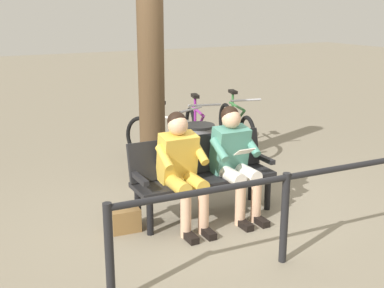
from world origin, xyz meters
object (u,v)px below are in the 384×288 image
object	(u,v)px
tree_trunk	(151,67)
litter_bin	(199,152)
bench	(201,170)
bicycle_silver	(168,141)
person_companion	(182,165)
handbag	(126,221)
person_reading	(234,156)
bicycle_black	(198,133)
bicycle_red	(236,128)

from	to	relation	value
tree_trunk	litter_bin	distance (m)	1.29
bench	tree_trunk	size ratio (longest dim) A/B	0.53
tree_trunk	bicycle_silver	size ratio (longest dim) A/B	1.95
bench	bicycle_silver	bearing A→B (deg)	-102.49
person_companion	handbag	world-z (taller)	person_companion
handbag	bench	bearing A→B (deg)	-175.90
person_reading	handbag	bearing A→B (deg)	-3.86
handbag	bicycle_black	xyz separation A→B (m)	(-1.93, -2.01, 0.24)
litter_bin	bench	bearing A→B (deg)	62.89
person_reading	bicycle_red	size ratio (longest dim) A/B	0.73
bicycle_silver	bench	bearing A→B (deg)	-37.97
person_companion	bicycle_black	xyz separation A→B (m)	(-1.34, -2.11, -0.30)
bicycle_red	bicycle_black	size ratio (longest dim) A/B	1.01
tree_trunk	bicycle_red	size ratio (longest dim) A/B	1.83
bench	tree_trunk	distance (m)	1.55
bicycle_silver	litter_bin	bearing A→B (deg)	-17.30
handbag	bicycle_silver	size ratio (longest dim) A/B	0.19
bench	bicycle_silver	size ratio (longest dim) A/B	1.04
litter_bin	bicycle_red	world-z (taller)	bicycle_red
bicycle_black	bicycle_red	bearing A→B (deg)	109.14
handbag	bicycle_silver	world-z (taller)	bicycle_silver
tree_trunk	bicycle_silver	distance (m)	1.37
person_reading	handbag	size ratio (longest dim) A/B	4.00
tree_trunk	bicycle_silver	bearing A→B (deg)	-130.58
tree_trunk	bicycle_black	bearing A→B (deg)	-144.48
person_reading	person_companion	xyz separation A→B (m)	(0.64, -0.01, -0.00)
handbag	tree_trunk	world-z (taller)	tree_trunk
tree_trunk	handbag	bearing A→B (deg)	55.55
bench	tree_trunk	bearing A→B (deg)	-85.66
person_reading	bicycle_red	distance (m)	2.61
litter_bin	bicycle_silver	distance (m)	0.75
person_reading	bicycle_red	world-z (taller)	person_reading
person_companion	litter_bin	xyz separation A→B (m)	(-0.83, -1.15, -0.29)
person_companion	bench	bearing A→B (deg)	-152.84
bicycle_red	bicycle_silver	bearing A→B (deg)	-65.84
person_companion	tree_trunk	xyz separation A→B (m)	(-0.25, -1.33, 0.85)
person_companion	handbag	distance (m)	0.81
person_companion	litter_bin	bearing A→B (deg)	-124.86
bench	bicycle_black	world-z (taller)	bicycle_black
bench	handbag	size ratio (longest dim) A/B	5.36
bicycle_black	bicycle_silver	size ratio (longest dim) A/B	1.05
tree_trunk	bicycle_red	bearing A→B (deg)	-155.55
person_companion	handbag	size ratio (longest dim) A/B	4.00
person_reading	tree_trunk	distance (m)	1.64
handbag	tree_trunk	size ratio (longest dim) A/B	0.10
bench	litter_bin	world-z (taller)	bench
litter_bin	bicycle_silver	world-z (taller)	bicycle_silver
bench	person_companion	world-z (taller)	person_companion
bench	litter_bin	distance (m)	1.13
person_companion	handbag	bearing A→B (deg)	-7.89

